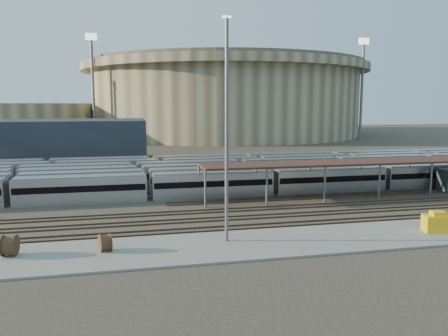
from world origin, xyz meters
TOP-DOWN VIEW (x-y plane):
  - ground at (0.00, 0.00)m, footprint 420.00×420.00m
  - apron at (-5.00, -15.00)m, footprint 50.00×9.00m
  - subway_trains at (3.82, 18.50)m, footprint 116.91×23.90m
  - inspection_shed at (22.00, 4.00)m, footprint 60.30×6.00m
  - empty_tracks at (0.00, -5.00)m, footprint 170.00×9.62m
  - stadium at (25.00, 140.00)m, footprint 124.00×124.00m
  - secondary_arena at (-60.00, 130.00)m, footprint 56.00×56.00m
  - service_building at (-35.00, 55.00)m, footprint 42.00×20.00m
  - floodlight_0 at (-30.00, 110.00)m, footprint 4.00×1.00m
  - floodlight_2 at (70.00, 100.00)m, footprint 4.00×1.00m
  - floodlight_3 at (-10.00, 160.00)m, footprint 4.00×1.00m
  - cable_reel_west at (-20.15, -14.47)m, footprint 1.33×1.85m
  - cable_reel_east at (-28.50, -13.95)m, footprint 1.24×2.01m
  - yard_light_pole at (-8.43, -13.79)m, footprint 0.81×0.36m
  - yellow_equipment at (14.36, -15.50)m, footprint 3.20×2.41m

SIDE VIEW (x-z plane):
  - ground at x=0.00m, z-range 0.00..0.00m
  - empty_tracks at x=0.00m, z-range 0.00..0.18m
  - apron at x=-5.00m, z-range 0.00..0.20m
  - cable_reel_west at x=-20.15m, z-range 0.20..1.86m
  - yellow_equipment at x=14.36m, z-range 0.20..1.99m
  - cable_reel_east at x=-28.50m, z-range 0.20..2.12m
  - subway_trains at x=3.82m, z-range 0.00..3.60m
  - inspection_shed at x=22.00m, z-range 2.33..7.63m
  - service_building at x=-35.00m, z-range 0.00..10.00m
  - secondary_arena at x=-60.00m, z-range 0.00..14.00m
  - yard_light_pole at x=-8.43m, z-range 0.28..22.00m
  - stadium at x=25.00m, z-range 0.22..32.72m
  - floodlight_0 at x=-30.00m, z-range 1.45..39.85m
  - floodlight_2 at x=70.00m, z-range 1.45..39.85m
  - floodlight_3 at x=-10.00m, z-range 1.45..39.85m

